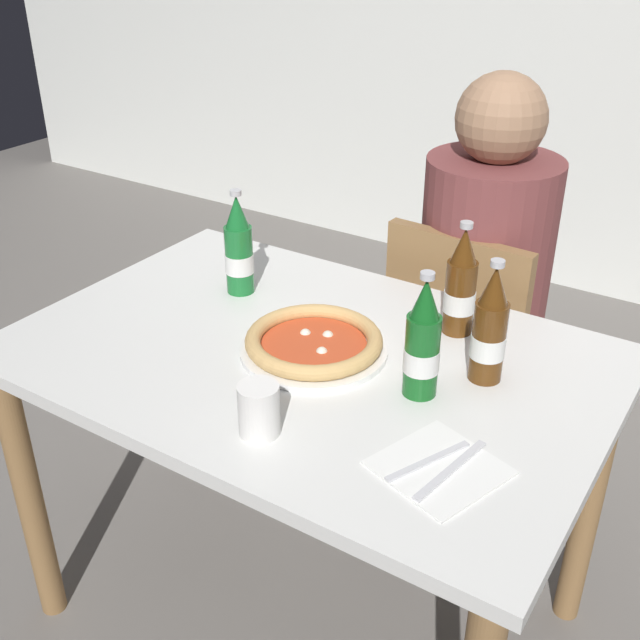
{
  "coord_description": "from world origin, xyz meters",
  "views": [
    {
      "loc": [
        0.75,
        -1.11,
        1.56
      ],
      "look_at": [
        0.0,
        0.05,
        0.8
      ],
      "focal_mm": 43.29,
      "sensor_mm": 36.0,
      "label": 1
    }
  ],
  "objects_px": {
    "chair_behind_table": "(467,350)",
    "beer_bottle_extra": "(461,287)",
    "diner_seated": "(480,310)",
    "beer_bottle_right": "(239,250)",
    "pizza_margherita_near": "(314,343)",
    "dining_table_main": "(307,398)",
    "paper_cup": "(259,409)",
    "beer_bottle_left": "(490,331)",
    "napkin_with_cutlery": "(439,467)",
    "beer_bottle_center": "(422,344)"
  },
  "relations": [
    {
      "from": "beer_bottle_right",
      "to": "beer_bottle_extra",
      "type": "height_order",
      "value": "same"
    },
    {
      "from": "beer_bottle_center",
      "to": "beer_bottle_right",
      "type": "distance_m",
      "value": 0.56
    },
    {
      "from": "napkin_with_cutlery",
      "to": "beer_bottle_left",
      "type": "bearing_deg",
      "value": 98.42
    },
    {
      "from": "pizza_margherita_near",
      "to": "beer_bottle_extra",
      "type": "relative_size",
      "value": 1.22
    },
    {
      "from": "pizza_margherita_near",
      "to": "napkin_with_cutlery",
      "type": "xyz_separation_m",
      "value": [
        0.37,
        -0.19,
        -0.02
      ]
    },
    {
      "from": "beer_bottle_center",
      "to": "beer_bottle_right",
      "type": "height_order",
      "value": "same"
    },
    {
      "from": "beer_bottle_center",
      "to": "beer_bottle_extra",
      "type": "distance_m",
      "value": 0.26
    },
    {
      "from": "beer_bottle_left",
      "to": "beer_bottle_right",
      "type": "height_order",
      "value": "same"
    },
    {
      "from": "beer_bottle_center",
      "to": "pizza_margherita_near",
      "type": "bearing_deg",
      "value": 176.39
    },
    {
      "from": "pizza_margherita_near",
      "to": "napkin_with_cutlery",
      "type": "relative_size",
      "value": 1.32
    },
    {
      "from": "dining_table_main",
      "to": "beer_bottle_center",
      "type": "xyz_separation_m",
      "value": [
        0.26,
        -0.01,
        0.22
      ]
    },
    {
      "from": "beer_bottle_left",
      "to": "beer_bottle_center",
      "type": "relative_size",
      "value": 1.0
    },
    {
      "from": "beer_bottle_right",
      "to": "paper_cup",
      "type": "height_order",
      "value": "beer_bottle_right"
    },
    {
      "from": "napkin_with_cutlery",
      "to": "paper_cup",
      "type": "height_order",
      "value": "paper_cup"
    },
    {
      "from": "beer_bottle_left",
      "to": "chair_behind_table",
      "type": "bearing_deg",
      "value": 114.12
    },
    {
      "from": "diner_seated",
      "to": "pizza_margherita_near",
      "type": "bearing_deg",
      "value": -99.08
    },
    {
      "from": "dining_table_main",
      "to": "chair_behind_table",
      "type": "xyz_separation_m",
      "value": [
        0.11,
        0.61,
        -0.15
      ]
    },
    {
      "from": "napkin_with_cutlery",
      "to": "beer_bottle_center",
      "type": "bearing_deg",
      "value": 125.04
    },
    {
      "from": "chair_behind_table",
      "to": "napkin_with_cutlery",
      "type": "bearing_deg",
      "value": 112.25
    },
    {
      "from": "napkin_with_cutlery",
      "to": "diner_seated",
      "type": "bearing_deg",
      "value": 107.37
    },
    {
      "from": "pizza_margherita_near",
      "to": "beer_bottle_left",
      "type": "height_order",
      "value": "beer_bottle_left"
    },
    {
      "from": "beer_bottle_right",
      "to": "napkin_with_cutlery",
      "type": "relative_size",
      "value": 1.09
    },
    {
      "from": "beer_bottle_left",
      "to": "beer_bottle_center",
      "type": "height_order",
      "value": "same"
    },
    {
      "from": "beer_bottle_center",
      "to": "napkin_with_cutlery",
      "type": "xyz_separation_m",
      "value": [
        0.13,
        -0.18,
        -0.1
      ]
    },
    {
      "from": "dining_table_main",
      "to": "paper_cup",
      "type": "height_order",
      "value": "paper_cup"
    },
    {
      "from": "diner_seated",
      "to": "paper_cup",
      "type": "height_order",
      "value": "diner_seated"
    },
    {
      "from": "beer_bottle_left",
      "to": "napkin_with_cutlery",
      "type": "xyz_separation_m",
      "value": [
        0.04,
        -0.29,
        -0.1
      ]
    },
    {
      "from": "beer_bottle_extra",
      "to": "pizza_margherita_near",
      "type": "bearing_deg",
      "value": -131.12
    },
    {
      "from": "pizza_margherita_near",
      "to": "paper_cup",
      "type": "xyz_separation_m",
      "value": [
        0.07,
        -0.27,
        0.03
      ]
    },
    {
      "from": "pizza_margherita_near",
      "to": "paper_cup",
      "type": "height_order",
      "value": "paper_cup"
    },
    {
      "from": "diner_seated",
      "to": "paper_cup",
      "type": "bearing_deg",
      "value": -92.25
    },
    {
      "from": "chair_behind_table",
      "to": "napkin_with_cutlery",
      "type": "relative_size",
      "value": 3.74
    },
    {
      "from": "dining_table_main",
      "to": "napkin_with_cutlery",
      "type": "distance_m",
      "value": 0.44
    },
    {
      "from": "chair_behind_table",
      "to": "beer_bottle_right",
      "type": "height_order",
      "value": "beer_bottle_right"
    },
    {
      "from": "dining_table_main",
      "to": "pizza_margherita_near",
      "type": "bearing_deg",
      "value": 25.42
    },
    {
      "from": "beer_bottle_right",
      "to": "beer_bottle_center",
      "type": "bearing_deg",
      "value": -15.95
    },
    {
      "from": "diner_seated",
      "to": "beer_bottle_left",
      "type": "height_order",
      "value": "diner_seated"
    },
    {
      "from": "beer_bottle_left",
      "to": "beer_bottle_right",
      "type": "relative_size",
      "value": 1.0
    },
    {
      "from": "diner_seated",
      "to": "paper_cup",
      "type": "relative_size",
      "value": 12.73
    },
    {
      "from": "chair_behind_table",
      "to": "diner_seated",
      "type": "height_order",
      "value": "diner_seated"
    },
    {
      "from": "beer_bottle_left",
      "to": "beer_bottle_extra",
      "type": "relative_size",
      "value": 1.0
    },
    {
      "from": "diner_seated",
      "to": "beer_bottle_right",
      "type": "height_order",
      "value": "diner_seated"
    },
    {
      "from": "diner_seated",
      "to": "beer_bottle_center",
      "type": "relative_size",
      "value": 4.89
    },
    {
      "from": "pizza_margherita_near",
      "to": "beer_bottle_right",
      "type": "bearing_deg",
      "value": 154.83
    },
    {
      "from": "diner_seated",
      "to": "pizza_margherita_near",
      "type": "height_order",
      "value": "diner_seated"
    },
    {
      "from": "beer_bottle_left",
      "to": "napkin_with_cutlery",
      "type": "distance_m",
      "value": 0.31
    },
    {
      "from": "beer_bottle_left",
      "to": "napkin_with_cutlery",
      "type": "relative_size",
      "value": 1.09
    },
    {
      "from": "beer_bottle_right",
      "to": "beer_bottle_extra",
      "type": "distance_m",
      "value": 0.51
    },
    {
      "from": "pizza_margherita_near",
      "to": "beer_bottle_extra",
      "type": "height_order",
      "value": "beer_bottle_extra"
    },
    {
      "from": "chair_behind_table",
      "to": "beer_bottle_extra",
      "type": "bearing_deg",
      "value": 109.86
    }
  ]
}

